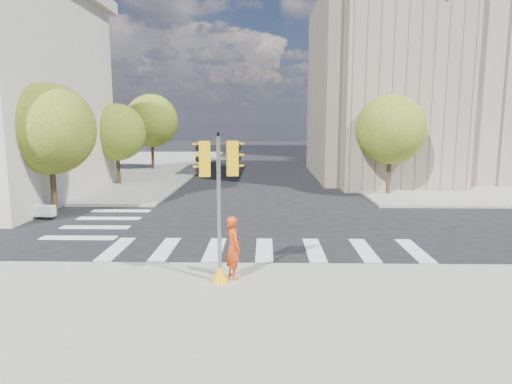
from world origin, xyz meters
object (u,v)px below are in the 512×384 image
lamp_near (382,121)px  photographer (233,247)px  traffic_signal (219,221)px  lamp_far (347,120)px

lamp_near → photographer: size_ratio=4.47×
traffic_signal → photographer: size_ratio=2.30×
lamp_near → lamp_far: size_ratio=1.00×
lamp_far → traffic_signal: 35.08m
photographer → traffic_signal: bearing=105.4°
lamp_far → photographer: lamp_far is taller
lamp_near → traffic_signal: (-9.34, -19.71, -2.68)m
lamp_far → traffic_signal: (-9.34, -33.71, -2.68)m
lamp_far → photographer: bearing=-105.1°
lamp_near → traffic_signal: 21.97m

